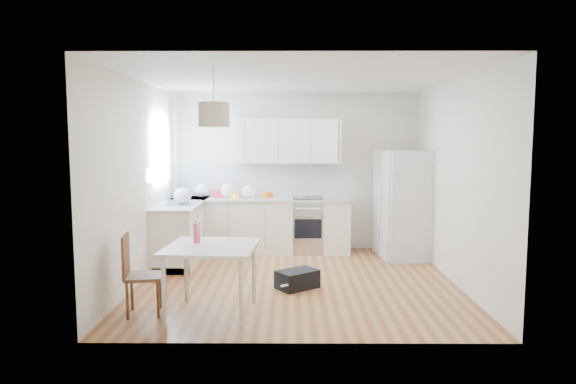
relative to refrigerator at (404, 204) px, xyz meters
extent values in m
plane|color=brown|center=(-1.74, -1.43, -0.87)|extent=(4.20, 4.20, 0.00)
plane|color=white|center=(-1.74, -1.43, 1.83)|extent=(4.20, 4.20, 0.00)
plane|color=white|center=(-1.74, 0.67, 0.48)|extent=(4.20, 0.00, 4.20)
plane|color=white|center=(-3.84, -1.43, 0.48)|extent=(0.00, 4.20, 4.20)
plane|color=white|center=(0.36, -1.43, 0.48)|extent=(0.00, 4.20, 4.20)
cube|color=#BFE0F9|center=(-3.83, -0.28, 0.88)|extent=(0.02, 1.00, 1.00)
cube|color=white|center=(-2.34, 0.37, -0.43)|extent=(3.00, 0.60, 0.88)
cube|color=white|center=(-3.54, -0.23, -0.43)|extent=(0.60, 1.80, 0.88)
cube|color=#B6B8BB|center=(-2.34, 0.37, 0.03)|extent=(3.02, 0.64, 0.04)
cube|color=#B6B8BB|center=(-3.54, -0.23, 0.03)|extent=(0.64, 1.82, 0.04)
cube|color=white|center=(-2.34, 0.67, 0.34)|extent=(3.00, 0.01, 0.58)
cube|color=white|center=(-3.84, -0.23, 0.34)|extent=(0.01, 1.80, 0.58)
cube|color=white|center=(-1.89, 0.51, 1.01)|extent=(1.70, 0.32, 0.75)
cube|color=beige|center=(-2.70, -2.69, -0.13)|extent=(1.04, 1.04, 0.04)
cylinder|color=white|center=(-3.13, -3.06, -0.51)|extent=(0.05, 0.05, 0.72)
cylinder|color=white|center=(-2.33, -3.13, -0.51)|extent=(0.05, 0.05, 0.72)
cylinder|color=white|center=(-3.06, -2.26, -0.51)|extent=(0.05, 0.05, 0.72)
cylinder|color=white|center=(-2.26, -2.33, -0.51)|extent=(0.05, 0.05, 0.72)
cylinder|color=#E43F76|center=(-2.88, -2.54, 0.02)|extent=(0.09, 0.09, 0.26)
cube|color=black|center=(-1.74, -1.74, -0.75)|extent=(0.60, 0.57, 0.23)
cylinder|color=#BEB392|center=(-2.65, -2.63, 1.31)|extent=(0.40, 0.40, 0.26)
ellipsoid|color=white|center=(-3.33, 0.45, 0.17)|extent=(0.26, 0.22, 0.24)
ellipsoid|color=white|center=(-2.87, 0.41, 0.18)|extent=(0.27, 0.23, 0.25)
ellipsoid|color=white|center=(-2.54, 0.38, 0.16)|extent=(0.24, 0.21, 0.22)
ellipsoid|color=white|center=(-3.54, -0.05, 0.16)|extent=(0.23, 0.20, 0.21)
ellipsoid|color=white|center=(-3.49, -0.40, 0.17)|extent=(0.27, 0.23, 0.24)
cube|color=orange|center=(-2.22, 0.39, 0.10)|extent=(0.17, 0.16, 0.10)
cube|color=yellow|center=(-2.78, 0.37, 0.10)|extent=(0.16, 0.11, 0.10)
cube|color=#BC1735|center=(-3.05, 0.46, 0.11)|extent=(0.21, 0.17, 0.12)
camera|label=1|loc=(-1.83, -8.19, 1.07)|focal=32.00mm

